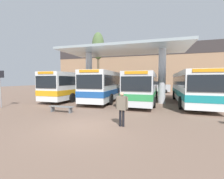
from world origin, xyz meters
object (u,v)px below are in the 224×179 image
(transit_bus_left_bay, at_px, (80,84))
(poplar_tree_behind_left, at_px, (98,47))
(transit_bus_center_bay, at_px, (109,85))
(info_sign_platform, at_px, (0,81))
(waiting_bench_mid_platform, at_px, (61,108))
(parked_car_street, at_px, (157,87))
(pedestrian_waiting, at_px, (122,106))
(transit_bus_right_bay, at_px, (144,86))
(transit_bus_far_right_bay, at_px, (191,86))

(transit_bus_left_bay, relative_size, poplar_tree_behind_left, 1.12)
(transit_bus_center_bay, relative_size, info_sign_platform, 3.78)
(transit_bus_left_bay, relative_size, waiting_bench_mid_platform, 6.52)
(waiting_bench_mid_platform, distance_m, parked_car_street, 21.28)
(transit_bus_left_bay, height_order, poplar_tree_behind_left, poplar_tree_behind_left)
(transit_bus_left_bay, height_order, pedestrian_waiting, transit_bus_left_bay)
(transit_bus_left_bay, xyz_separation_m, transit_bus_right_bay, (8.46, -1.04, -0.07))
(transit_bus_center_bay, bearing_deg, waiting_bench_mid_platform, 79.84)
(transit_bus_left_bay, distance_m, waiting_bench_mid_platform, 9.09)
(transit_bus_center_bay, distance_m, transit_bus_far_right_bay, 8.90)
(info_sign_platform, height_order, poplar_tree_behind_left, poplar_tree_behind_left)
(waiting_bench_mid_platform, height_order, pedestrian_waiting, pedestrian_waiting)
(parked_car_street, bearing_deg, poplar_tree_behind_left, -162.21)
(transit_bus_right_bay, bearing_deg, parked_car_street, -95.04)
(transit_bus_left_bay, relative_size, transit_bus_center_bay, 1.04)
(transit_bus_right_bay, bearing_deg, pedestrian_waiting, 89.22)
(transit_bus_right_bay, bearing_deg, poplar_tree_behind_left, -44.30)
(transit_bus_right_bay, height_order, waiting_bench_mid_platform, transit_bus_right_bay)
(transit_bus_far_right_bay, distance_m, parked_car_street, 13.22)
(transit_bus_left_bay, bearing_deg, waiting_bench_mid_platform, 111.63)
(transit_bus_center_bay, relative_size, waiting_bench_mid_platform, 6.29)
(transit_bus_center_bay, relative_size, pedestrian_waiting, 6.79)
(parked_car_street, bearing_deg, transit_bus_right_bay, -96.15)
(waiting_bench_mid_platform, relative_size, pedestrian_waiting, 1.08)
(transit_bus_far_right_bay, height_order, poplar_tree_behind_left, poplar_tree_behind_left)
(transit_bus_right_bay, bearing_deg, info_sign_platform, 33.29)
(pedestrian_waiting, distance_m, poplar_tree_behind_left, 22.01)
(transit_bus_right_bay, distance_m, pedestrian_waiting, 9.37)
(pedestrian_waiting, distance_m, parked_car_street, 22.18)
(transit_bus_center_bay, distance_m, transit_bus_right_bay, 4.28)
(parked_car_street, bearing_deg, transit_bus_far_right_bay, -75.70)
(transit_bus_far_right_bay, bearing_deg, parked_car_street, -74.52)
(transit_bus_far_right_bay, xyz_separation_m, poplar_tree_behind_left, (-13.83, 9.45, 6.70))
(transit_bus_far_right_bay, xyz_separation_m, parked_car_street, (-3.21, 12.81, -0.74))
(transit_bus_center_bay, distance_m, waiting_bench_mid_platform, 8.09)
(poplar_tree_behind_left, bearing_deg, transit_bus_right_bay, -45.67)
(transit_bus_far_right_bay, xyz_separation_m, waiting_bench_mid_platform, (-10.00, -7.35, -1.42))
(transit_bus_far_right_bay, height_order, info_sign_platform, info_sign_platform)
(transit_bus_center_bay, xyz_separation_m, pedestrian_waiting, (3.90, -9.83, -0.75))
(transit_bus_left_bay, xyz_separation_m, pedestrian_waiting, (8.11, -10.38, -0.71))
(transit_bus_left_bay, height_order, waiting_bench_mid_platform, transit_bus_left_bay)
(transit_bus_center_bay, xyz_separation_m, poplar_tree_behind_left, (-4.95, 8.92, 6.64))
(transit_bus_left_bay, bearing_deg, transit_bus_far_right_bay, 176.76)
(poplar_tree_behind_left, bearing_deg, transit_bus_center_bay, -61.00)
(waiting_bench_mid_platform, xyz_separation_m, parked_car_street, (6.80, 20.15, 0.69))
(waiting_bench_mid_platform, xyz_separation_m, poplar_tree_behind_left, (-3.83, 16.80, 8.12))
(poplar_tree_behind_left, height_order, parked_car_street, poplar_tree_behind_left)
(transit_bus_center_bay, bearing_deg, pedestrian_waiting, 109.53)
(transit_bus_right_bay, height_order, info_sign_platform, info_sign_platform)
(pedestrian_waiting, bearing_deg, poplar_tree_behind_left, 120.40)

